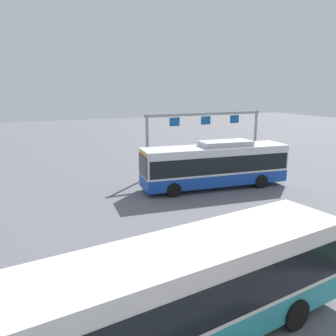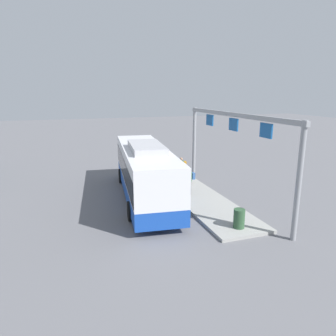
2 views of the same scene
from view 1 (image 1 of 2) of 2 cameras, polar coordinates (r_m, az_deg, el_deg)
The scene contains 10 objects.
ground_plane at distance 25.89m, azimuth 7.66°, elevation -3.20°, with size 120.00×120.00×0.00m, color slate.
platform_curb at distance 29.21m, azimuth 7.30°, elevation -1.13°, with size 10.00×2.80×0.16m, color #9E9E99.
bus_main at distance 25.45m, azimuth 7.79°, elevation 0.72°, with size 11.08×3.72×3.46m.
bus_background_right at distance 10.28m, azimuth 3.94°, elevation -19.07°, with size 10.71×3.66×3.10m.
person_boarding at distance 26.60m, azimuth -2.29°, elevation -0.66°, with size 0.39×0.56×1.67m.
person_waiting_near at distance 27.22m, azimuth 1.82°, elevation 0.01°, with size 0.54×0.61×1.67m.
person_waiting_mid at distance 27.30m, azimuth -0.18°, elevation 0.06°, with size 0.36×0.54×1.67m.
person_waiting_far at distance 28.13m, azimuth 6.20°, elevation 0.38°, with size 0.36×0.54×1.67m.
platform_sign_gantry at distance 30.08m, azimuth 6.25°, elevation 6.62°, with size 11.28×0.24×5.20m.
trash_bin at distance 31.40m, azimuth 13.83°, elevation 0.59°, with size 0.52×0.52×0.90m, color #2D5133.
Camera 1 is at (13.57, 20.82, 7.26)m, focal length 36.77 mm.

